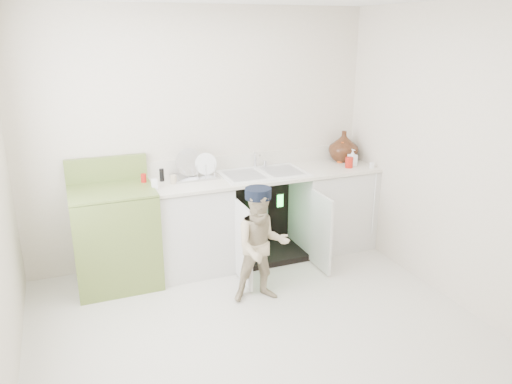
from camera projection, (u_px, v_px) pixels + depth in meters
ground at (257, 326)px, 4.01m from camera, size 3.50×3.50×0.00m
room_shell at (257, 177)px, 3.62m from camera, size 6.00×5.50×1.26m
counter_run at (266, 213)px, 5.13m from camera, size 2.44×1.02×1.23m
avocado_stove at (115, 235)px, 4.57m from camera, size 0.74×0.65×1.15m
repair_worker at (262, 245)px, 4.26m from camera, size 0.69×0.70×1.02m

